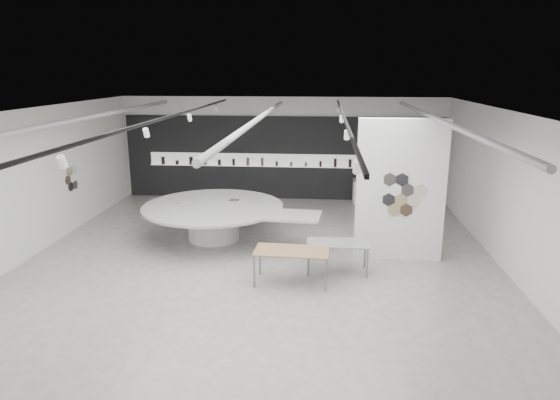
# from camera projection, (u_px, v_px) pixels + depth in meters

# --- Properties ---
(room) EXTENTS (12.02, 14.02, 3.82)m
(room) POSITION_uv_depth(u_px,v_px,m) (253.00, 186.00, 11.83)
(room) COLOR #A6A29D
(room) RESTS_ON ground
(back_wall_display) EXTENTS (11.80, 0.27, 3.10)m
(back_wall_display) POSITION_uv_depth(u_px,v_px,m) (280.00, 158.00, 18.65)
(back_wall_display) COLOR black
(back_wall_display) RESTS_ON ground
(partition_column) EXTENTS (2.20, 0.38, 3.60)m
(partition_column) POSITION_uv_depth(u_px,v_px,m) (400.00, 190.00, 12.56)
(partition_column) COLOR white
(partition_column) RESTS_ON ground
(display_island) EXTENTS (5.26, 4.31, 1.03)m
(display_island) POSITION_uv_depth(u_px,v_px,m) (216.00, 217.00, 14.23)
(display_island) COLOR white
(display_island) RESTS_ON ground
(sample_table_wood) EXTENTS (1.71, 0.92, 0.79)m
(sample_table_wood) POSITION_uv_depth(u_px,v_px,m) (292.00, 253.00, 11.29)
(sample_table_wood) COLOR #9B7450
(sample_table_wood) RESTS_ON ground
(sample_table_stone) EXTENTS (1.47, 0.74, 0.75)m
(sample_table_stone) POSITION_uv_depth(u_px,v_px,m) (338.00, 245.00, 11.92)
(sample_table_stone) COLOR gray
(sample_table_stone) RESTS_ON ground
(kitchen_counter) EXTENTS (1.52, 0.62, 1.19)m
(kitchen_counter) POSITION_uv_depth(u_px,v_px,m) (373.00, 191.00, 18.26)
(kitchen_counter) COLOR white
(kitchen_counter) RESTS_ON ground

